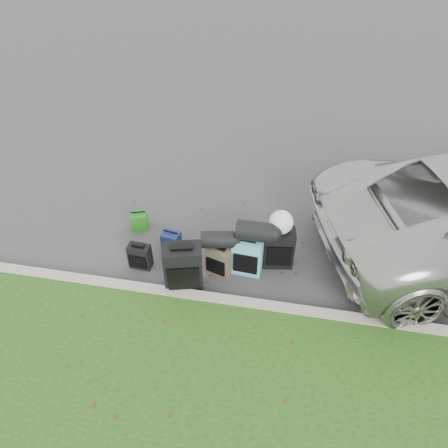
% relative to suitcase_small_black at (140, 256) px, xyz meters
% --- Properties ---
extents(ground, '(120.00, 120.00, 0.00)m').
position_rel_suitcase_small_black_xyz_m(ground, '(1.36, 0.45, -0.22)').
color(ground, '#383535').
rests_on(ground, ground).
extents(curb, '(120.00, 0.18, 0.15)m').
position_rel_suitcase_small_black_xyz_m(curb, '(1.36, -0.55, -0.15)').
color(curb, '#9E937F').
rests_on(curb, ground).
extents(suitcase_small_black, '(0.37, 0.22, 0.44)m').
position_rel_suitcase_small_black_xyz_m(suitcase_small_black, '(0.00, 0.00, 0.00)').
color(suitcase_small_black, black).
rests_on(suitcase_small_black, ground).
extents(suitcase_large_black_left, '(0.64, 0.48, 0.83)m').
position_rel_suitcase_small_black_xyz_m(suitcase_large_black_left, '(0.81, -0.29, 0.19)').
color(suitcase_large_black_left, black).
rests_on(suitcase_large_black_left, ground).
extents(suitcase_olive, '(0.44, 0.34, 0.53)m').
position_rel_suitcase_small_black_xyz_m(suitcase_olive, '(1.29, 0.10, 0.04)').
color(suitcase_olive, '#443D2C').
rests_on(suitcase_olive, ground).
extents(suitcase_teal, '(0.49, 0.31, 0.67)m').
position_rel_suitcase_small_black_xyz_m(suitcase_teal, '(1.71, 0.21, 0.11)').
color(suitcase_teal, '#4F98AB').
rests_on(suitcase_teal, ground).
extents(suitcase_large_black_right, '(0.52, 0.36, 0.72)m').
position_rel_suitcase_small_black_xyz_m(suitcase_large_black_right, '(2.19, 0.45, 0.14)').
color(suitcase_large_black_right, black).
rests_on(suitcase_large_black_right, ground).
extents(tote_green, '(0.34, 0.30, 0.32)m').
position_rel_suitcase_small_black_xyz_m(tote_green, '(-0.32, 0.90, -0.06)').
color(tote_green, '#21761A').
rests_on(tote_green, ground).
extents(tote_navy, '(0.32, 0.27, 0.31)m').
position_rel_suitcase_small_black_xyz_m(tote_navy, '(0.37, 0.51, -0.07)').
color(tote_navy, navy).
rests_on(tote_navy, ground).
extents(duffel_left, '(0.54, 0.35, 0.27)m').
position_rel_suitcase_small_black_xyz_m(duffel_left, '(1.24, 0.15, 0.44)').
color(duffel_left, black).
rests_on(duffel_left, suitcase_olive).
extents(duffel_right, '(0.55, 0.31, 0.31)m').
position_rel_suitcase_small_black_xyz_m(duffel_right, '(1.80, 0.26, 0.60)').
color(duffel_right, black).
rests_on(duffel_right, suitcase_teal).
extents(trash_bag, '(0.37, 0.37, 0.37)m').
position_rel_suitcase_small_black_xyz_m(trash_bag, '(2.18, 0.45, 0.68)').
color(trash_bag, white).
rests_on(trash_bag, suitcase_large_black_right).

